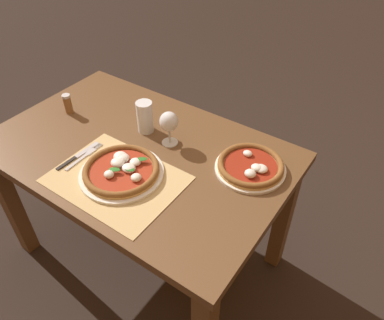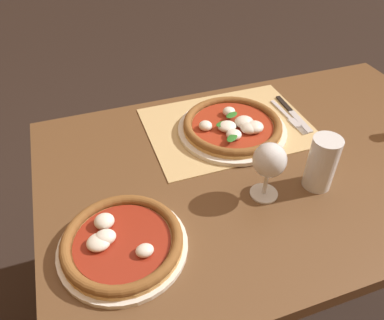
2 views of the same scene
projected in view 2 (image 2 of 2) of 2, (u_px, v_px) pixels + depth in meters
name	position (u px, v px, depth m)	size (l,w,h in m)	color
ground_plane	(248.00, 298.00, 1.52)	(24.00, 24.00, 0.00)	black
dining_table	(268.00, 188.00, 1.11)	(1.27, 0.81, 0.74)	brown
paper_placemat	(228.00, 126.00, 1.16)	(0.49, 0.37, 0.00)	tan
pizza_near	(233.00, 126.00, 1.12)	(0.33, 0.33, 0.05)	silver
pizza_far	(122.00, 242.00, 0.80)	(0.28, 0.28, 0.05)	silver
wine_glass	(269.00, 162.00, 0.87)	(0.08, 0.08, 0.16)	silver
pint_glass	(322.00, 164.00, 0.92)	(0.07, 0.07, 0.15)	silver
fork	(288.00, 117.00, 1.19)	(0.02, 0.20, 0.00)	#B7B7BC
knife	(293.00, 114.00, 1.20)	(0.02, 0.22, 0.01)	black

